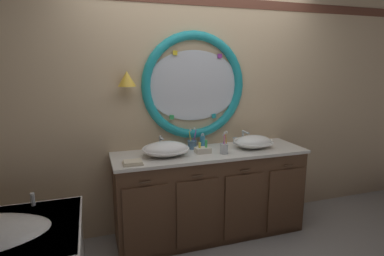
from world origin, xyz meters
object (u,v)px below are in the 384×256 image
object	(u,v)px
toothbrush_holder_right	(224,148)
folded_hand_towel	(133,163)
toothbrush_holder_left	(192,144)
toiletry_basket	(203,150)
soap_dispenser	(202,141)
sink_basin_right	(253,142)
sink_basin_left	(166,149)

from	to	relation	value
toothbrush_holder_right	folded_hand_towel	world-z (taller)	toothbrush_holder_right
toothbrush_holder_left	toiletry_basket	size ratio (longest dim) A/B	1.48
toothbrush_holder_left	soap_dispenser	xyz separation A→B (m)	(0.12, 0.03, 0.02)
folded_hand_towel	toiletry_basket	xyz separation A→B (m)	(0.69, 0.14, 0.02)
sink_basin_right	toiletry_basket	bearing A→B (deg)	-179.48
sink_basin_left	sink_basin_right	world-z (taller)	sink_basin_left
toothbrush_holder_right	soap_dispenser	xyz separation A→B (m)	(-0.11, 0.30, 0.01)
toiletry_basket	soap_dispenser	bearing A→B (deg)	70.99
sink_basin_left	folded_hand_towel	size ratio (longest dim) A/B	2.65
folded_hand_towel	toiletry_basket	bearing A→B (deg)	11.62
sink_basin_left	toothbrush_holder_left	world-z (taller)	toothbrush_holder_left
sink_basin_left	soap_dispenser	xyz separation A→B (m)	(0.44, 0.20, -0.01)
sink_basin_right	soap_dispenser	distance (m)	0.52
sink_basin_left	toothbrush_holder_right	distance (m)	0.56
sink_basin_left	sink_basin_right	bearing A→B (deg)	0.00
sink_basin_right	folded_hand_towel	xyz separation A→B (m)	(-1.24, -0.15, -0.05)
toothbrush_holder_right	toothbrush_holder_left	bearing A→B (deg)	131.29
sink_basin_left	sink_basin_right	size ratio (longest dim) A/B	1.09
toothbrush_holder_left	toothbrush_holder_right	bearing A→B (deg)	-48.71
sink_basin_left	toothbrush_holder_right	bearing A→B (deg)	-9.61
toothbrush_holder_right	toiletry_basket	bearing A→B (deg)	154.32
sink_basin_left	sink_basin_right	xyz separation A→B (m)	(0.91, 0.00, -0.00)
sink_basin_right	toiletry_basket	distance (m)	0.55
sink_basin_left	soap_dispenser	world-z (taller)	soap_dispenser
toothbrush_holder_right	sink_basin_right	bearing A→B (deg)	14.20
folded_hand_towel	sink_basin_left	bearing A→B (deg)	24.26
sink_basin_right	toothbrush_holder_left	distance (m)	0.62
toothbrush_holder_left	sink_basin_right	bearing A→B (deg)	-16.07
soap_dispenser	folded_hand_towel	size ratio (longest dim) A/B	0.89
folded_hand_towel	toothbrush_holder_left	bearing A→B (deg)	26.52
toothbrush_holder_right	toiletry_basket	xyz separation A→B (m)	(-0.18, 0.09, -0.03)
sink_basin_left	folded_hand_towel	distance (m)	0.36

